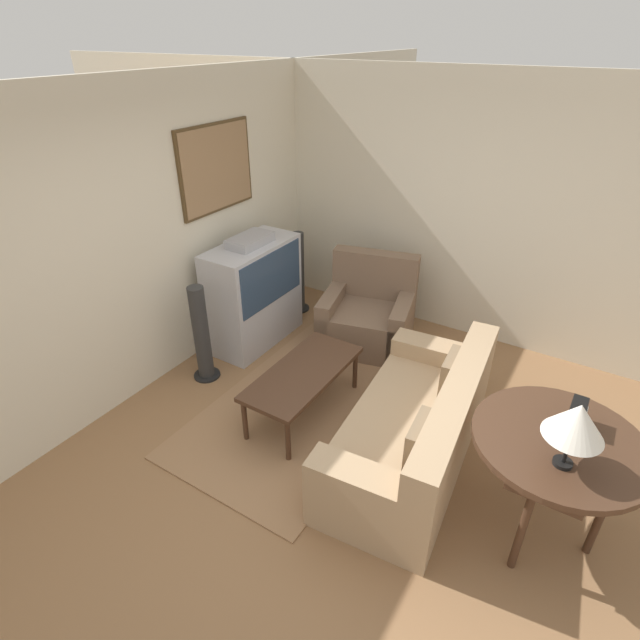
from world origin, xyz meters
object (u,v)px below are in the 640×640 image
object	(u,v)px
mantel_clock	(577,415)
speaker_tower_right	(298,275)
table_lamp	(577,421)
coffee_table	(303,375)
speaker_tower_left	(202,336)
armchair	(368,317)
console_table	(559,448)
tv	(254,293)
couch	(416,429)

from	to	relation	value
mantel_clock	speaker_tower_right	world-z (taller)	mantel_clock
table_lamp	mantel_clock	distance (m)	0.45
mantel_clock	speaker_tower_right	distance (m)	3.54
coffee_table	speaker_tower_left	bearing A→B (deg)	93.20
armchair	speaker_tower_left	xyz separation A→B (m)	(-1.40, 1.04, 0.15)
console_table	speaker_tower_right	world-z (taller)	speaker_tower_right
speaker_tower_right	speaker_tower_left	bearing A→B (deg)	180.00
table_lamp	speaker_tower_left	distance (m)	3.24
speaker_tower_left	mantel_clock	bearing A→B (deg)	-88.61
armchair	table_lamp	size ratio (longest dim) A/B	2.47
tv	speaker_tower_right	xyz separation A→B (m)	(0.81, -0.01, -0.11)
couch	armchair	size ratio (longest dim) A/B	1.83
coffee_table	table_lamp	xyz separation A→B (m)	(-0.37, -2.04, 0.73)
console_table	mantel_clock	bearing A→B (deg)	-12.14
console_table	speaker_tower_right	bearing A→B (deg)	61.26
speaker_tower_right	console_table	bearing A→B (deg)	-118.74
armchair	speaker_tower_right	xyz separation A→B (m)	(0.21, 1.04, 0.15)
coffee_table	speaker_tower_right	size ratio (longest dim) A/B	1.21
tv	mantel_clock	bearing A→B (deg)	-103.01
table_lamp	speaker_tower_left	world-z (taller)	table_lamp
table_lamp	mantel_clock	bearing A→B (deg)	-0.12
table_lamp	speaker_tower_left	xyz separation A→B (m)	(0.31, 3.15, -0.68)
tv	console_table	size ratio (longest dim) A/B	1.15
console_table	table_lamp	distance (m)	0.45
mantel_clock	speaker_tower_right	xyz separation A→B (m)	(1.54, 3.15, -0.44)
tv	console_table	distance (m)	3.25
tv	speaker_tower_left	size ratio (longest dim) A/B	1.23
tv	speaker_tower_right	distance (m)	0.81
tv	table_lamp	xyz separation A→B (m)	(-1.11, -3.16, 0.57)
tv	speaker_tower_left	xyz separation A→B (m)	(-0.81, -0.01, -0.11)
tv	coffee_table	xyz separation A→B (m)	(-0.74, -1.12, -0.16)
tv	couch	size ratio (longest dim) A/B	0.61
tv	speaker_tower_right	bearing A→B (deg)	-0.37
speaker_tower_left	couch	bearing A→B (deg)	-88.16
mantel_clock	tv	bearing A→B (deg)	76.99
console_table	speaker_tower_left	distance (m)	3.13
couch	table_lamp	size ratio (longest dim) A/B	4.51
armchair	mantel_clock	xyz separation A→B (m)	(-1.32, -2.11, 0.59)
couch	table_lamp	distance (m)	1.36
speaker_tower_left	speaker_tower_right	world-z (taller)	same
tv	armchair	distance (m)	1.23
coffee_table	mantel_clock	bearing A→B (deg)	-89.60
couch	armchair	world-z (taller)	armchair
couch	coffee_table	size ratio (longest dim) A/B	1.66
couch	coffee_table	distance (m)	1.05
tv	speaker_tower_left	distance (m)	0.81
mantel_clock	speaker_tower_left	world-z (taller)	mantel_clock
console_table	coffee_table	bearing A→B (deg)	85.46
coffee_table	table_lamp	distance (m)	2.20
tv	couch	world-z (taller)	tv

